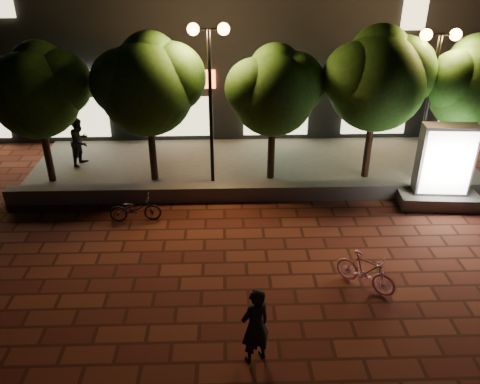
{
  "coord_description": "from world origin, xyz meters",
  "views": [
    {
      "loc": [
        -1.04,
        -9.79,
        7.54
      ],
      "look_at": [
        -0.68,
        1.5,
        1.57
      ],
      "focal_mm": 36.5,
      "sensor_mm": 36.0,
      "label": 1
    }
  ],
  "objects_px": {
    "tree_left": "(148,82)",
    "rider": "(255,326)",
    "tree_mid": "(275,88)",
    "tree_right": "(379,76)",
    "tree_far_left": "(37,88)",
    "ad_kiosk": "(442,173)",
    "street_lamp_right": "(435,68)",
    "scooter_parked": "(135,209)",
    "tree_far_right": "(476,82)",
    "pedestrian": "(80,141)",
    "scooter_pink": "(366,271)",
    "street_lamp_left": "(209,65)"
  },
  "relations": [
    {
      "from": "tree_left",
      "to": "rider",
      "type": "xyz_separation_m",
      "value": [
        2.92,
        -8.17,
        -2.58
      ]
    },
    {
      "from": "tree_mid",
      "to": "tree_right",
      "type": "distance_m",
      "value": 3.32
    },
    {
      "from": "tree_far_left",
      "to": "ad_kiosk",
      "type": "distance_m",
      "value": 12.89
    },
    {
      "from": "street_lamp_right",
      "to": "scooter_parked",
      "type": "distance_m",
      "value": 10.17
    },
    {
      "from": "tree_left",
      "to": "tree_far_right",
      "type": "bearing_deg",
      "value": -0.0
    },
    {
      "from": "tree_far_left",
      "to": "ad_kiosk",
      "type": "bearing_deg",
      "value": -8.89
    },
    {
      "from": "pedestrian",
      "to": "ad_kiosk",
      "type": "bearing_deg",
      "value": -88.38
    },
    {
      "from": "ad_kiosk",
      "to": "scooter_parked",
      "type": "distance_m",
      "value": 9.38
    },
    {
      "from": "tree_far_left",
      "to": "tree_left",
      "type": "height_order",
      "value": "tree_left"
    },
    {
      "from": "scooter_pink",
      "to": "scooter_parked",
      "type": "height_order",
      "value": "scooter_pink"
    },
    {
      "from": "tree_right",
      "to": "scooter_pink",
      "type": "bearing_deg",
      "value": -105.05
    },
    {
      "from": "tree_far_right",
      "to": "rider",
      "type": "relative_size",
      "value": 2.74
    },
    {
      "from": "tree_far_left",
      "to": "rider",
      "type": "distance_m",
      "value": 10.67
    },
    {
      "from": "tree_right",
      "to": "ad_kiosk",
      "type": "distance_m",
      "value": 3.63
    },
    {
      "from": "tree_mid",
      "to": "tree_left",
      "type": "bearing_deg",
      "value": 180.0
    },
    {
      "from": "rider",
      "to": "pedestrian",
      "type": "bearing_deg",
      "value": -87.74
    },
    {
      "from": "tree_mid",
      "to": "scooter_parked",
      "type": "xyz_separation_m",
      "value": [
        -4.28,
        -2.71,
        -2.82
      ]
    },
    {
      "from": "ad_kiosk",
      "to": "scooter_parked",
      "type": "height_order",
      "value": "ad_kiosk"
    },
    {
      "from": "pedestrian",
      "to": "tree_mid",
      "type": "bearing_deg",
      "value": -83.72
    },
    {
      "from": "tree_far_left",
      "to": "street_lamp_right",
      "type": "xyz_separation_m",
      "value": [
        12.45,
        -0.26,
        0.6
      ]
    },
    {
      "from": "tree_left",
      "to": "scooter_pink",
      "type": "bearing_deg",
      "value": -46.53
    },
    {
      "from": "tree_mid",
      "to": "scooter_pink",
      "type": "bearing_deg",
      "value": -74.25
    },
    {
      "from": "tree_left",
      "to": "pedestrian",
      "type": "xyz_separation_m",
      "value": [
        -2.84,
        1.28,
        -2.48
      ]
    },
    {
      "from": "tree_mid",
      "to": "street_lamp_right",
      "type": "distance_m",
      "value": 5.0
    },
    {
      "from": "tree_right",
      "to": "scooter_parked",
      "type": "height_order",
      "value": "tree_right"
    },
    {
      "from": "street_lamp_left",
      "to": "ad_kiosk",
      "type": "bearing_deg",
      "value": -13.47
    },
    {
      "from": "tree_far_right",
      "to": "tree_mid",
      "type": "bearing_deg",
      "value": -180.0
    },
    {
      "from": "tree_left",
      "to": "street_lamp_left",
      "type": "xyz_separation_m",
      "value": [
        1.95,
        -0.26,
        0.58
      ]
    },
    {
      "from": "tree_right",
      "to": "scooter_pink",
      "type": "height_order",
      "value": "tree_right"
    },
    {
      "from": "scooter_pink",
      "to": "pedestrian",
      "type": "xyz_separation_m",
      "value": [
        -8.53,
        7.28,
        0.5
      ]
    },
    {
      "from": "tree_mid",
      "to": "pedestrian",
      "type": "distance_m",
      "value": 7.31
    },
    {
      "from": "tree_right",
      "to": "ad_kiosk",
      "type": "relative_size",
      "value": 1.93
    },
    {
      "from": "tree_left",
      "to": "scooter_pink",
      "type": "relative_size",
      "value": 3.16
    },
    {
      "from": "scooter_parked",
      "to": "rider",
      "type": "bearing_deg",
      "value": -153.03
    },
    {
      "from": "rider",
      "to": "tree_far_right",
      "type": "bearing_deg",
      "value": -161.95
    },
    {
      "from": "tree_far_right",
      "to": "scooter_parked",
      "type": "xyz_separation_m",
      "value": [
        -10.79,
        -2.71,
        -2.97
      ]
    },
    {
      "from": "tree_left",
      "to": "pedestrian",
      "type": "bearing_deg",
      "value": 155.69
    },
    {
      "from": "street_lamp_left",
      "to": "scooter_pink",
      "type": "xyz_separation_m",
      "value": [
        3.74,
        -5.74,
        -3.56
      ]
    },
    {
      "from": "tree_far_right",
      "to": "scooter_parked",
      "type": "distance_m",
      "value": 11.51
    },
    {
      "from": "tree_right",
      "to": "street_lamp_right",
      "type": "bearing_deg",
      "value": -9.1
    },
    {
      "from": "tree_mid",
      "to": "street_lamp_right",
      "type": "xyz_separation_m",
      "value": [
        4.95,
        -0.26,
        0.68
      ]
    },
    {
      "from": "street_lamp_right",
      "to": "ad_kiosk",
      "type": "xyz_separation_m",
      "value": [
        0.1,
        -1.7,
        -2.83
      ]
    },
    {
      "from": "tree_mid",
      "to": "ad_kiosk",
      "type": "height_order",
      "value": "tree_mid"
    },
    {
      "from": "pedestrian",
      "to": "tree_right",
      "type": "bearing_deg",
      "value": -80.3
    },
    {
      "from": "tree_left",
      "to": "pedestrian",
      "type": "distance_m",
      "value": 3.98
    },
    {
      "from": "tree_far_left",
      "to": "scooter_parked",
      "type": "xyz_separation_m",
      "value": [
        3.21,
        -2.71,
        -2.9
      ]
    },
    {
      "from": "street_lamp_left",
      "to": "scooter_parked",
      "type": "distance_m",
      "value": 4.91
    },
    {
      "from": "street_lamp_left",
      "to": "scooter_parked",
      "type": "xyz_separation_m",
      "value": [
        -2.23,
        -2.44,
        -3.63
      ]
    },
    {
      "from": "tree_far_right",
      "to": "pedestrian",
      "type": "height_order",
      "value": "tree_far_right"
    },
    {
      "from": "tree_mid",
      "to": "ad_kiosk",
      "type": "bearing_deg",
      "value": -21.26
    }
  ]
}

